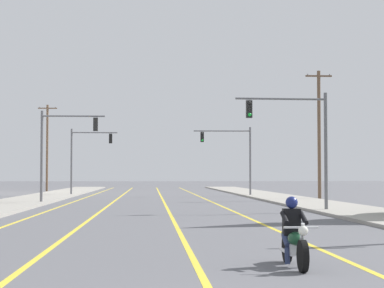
# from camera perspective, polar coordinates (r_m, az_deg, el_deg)

# --- Properties ---
(lane_stripe_center) EXTENTS (0.16, 100.00, 0.01)m
(lane_stripe_center) POSITION_cam_1_polar(r_m,az_deg,el_deg) (53.06, -2.43, -4.63)
(lane_stripe_center) COLOR yellow
(lane_stripe_center) RESTS_ON ground
(lane_stripe_left) EXTENTS (0.16, 100.00, 0.01)m
(lane_stripe_left) POSITION_cam_1_polar(r_m,az_deg,el_deg) (53.11, -6.30, -4.61)
(lane_stripe_left) COLOR yellow
(lane_stripe_left) RESTS_ON ground
(lane_stripe_right) EXTENTS (0.16, 100.00, 0.01)m
(lane_stripe_right) POSITION_cam_1_polar(r_m,az_deg,el_deg) (53.23, 1.22, -4.62)
(lane_stripe_right) COLOR yellow
(lane_stripe_right) RESTS_ON ground
(lane_stripe_far_left) EXTENTS (0.16, 100.00, 0.01)m
(lane_stripe_far_left) POSITION_cam_1_polar(r_m,az_deg,el_deg) (53.33, -9.33, -4.59)
(lane_stripe_far_left) COLOR yellow
(lane_stripe_far_left) RESTS_ON ground
(sidewalk_kerb_right) EXTENTS (4.40, 110.00, 0.14)m
(sidewalk_kerb_right) POSITION_cam_1_polar(r_m,az_deg,el_deg) (49.18, 8.83, -4.69)
(sidewalk_kerb_right) COLOR #9E998E
(sidewalk_kerb_right) RESTS_ON ground
(sidewalk_kerb_left) EXTENTS (4.40, 110.00, 0.14)m
(sidewalk_kerb_left) POSITION_cam_1_polar(r_m,az_deg,el_deg) (48.85, -13.92, -4.66)
(sidewalk_kerb_left) COLOR #9E998E
(sidewalk_kerb_left) RESTS_ON ground
(motorcycle_with_rider) EXTENTS (0.70, 2.19, 1.46)m
(motorcycle_with_rider) POSITION_cam_1_polar(r_m,az_deg,el_deg) (14.64, 8.43, -7.75)
(motorcycle_with_rider) COLOR black
(motorcycle_with_rider) RESTS_ON ground
(traffic_signal_near_right) EXTENTS (4.85, 0.52, 6.20)m
(traffic_signal_near_right) POSITION_cam_1_polar(r_m,az_deg,el_deg) (36.12, 8.91, 0.92)
(traffic_signal_near_right) COLOR slate
(traffic_signal_near_right) RESTS_ON ground
(traffic_signal_near_left) EXTENTS (4.28, 0.37, 6.20)m
(traffic_signal_near_left) POSITION_cam_1_polar(r_m,az_deg,el_deg) (46.85, -10.88, 0.10)
(traffic_signal_near_left) COLOR slate
(traffic_signal_near_left) RESTS_ON ground
(traffic_signal_mid_right) EXTENTS (5.18, 0.37, 6.20)m
(traffic_signal_mid_right) POSITION_cam_1_polar(r_m,az_deg,el_deg) (61.82, 3.47, -0.52)
(traffic_signal_mid_right) COLOR slate
(traffic_signal_mid_right) RESTS_ON ground
(traffic_signal_mid_left) EXTENTS (4.33, 0.39, 6.20)m
(traffic_signal_mid_left) POSITION_cam_1_polar(r_m,az_deg,el_deg) (64.77, -8.87, -0.64)
(traffic_signal_mid_left) COLOR slate
(traffic_signal_mid_left) RESTS_ON ground
(utility_pole_right_far) EXTENTS (2.03, 0.26, 9.90)m
(utility_pole_right_far) POSITION_cam_1_polar(r_m,az_deg,el_deg) (53.52, 10.47, 0.94)
(utility_pole_right_far) COLOR brown
(utility_pole_right_far) RESTS_ON ground
(utility_pole_left_far) EXTENTS (2.19, 0.26, 10.06)m
(utility_pole_left_far) POSITION_cam_1_polar(r_m,az_deg,el_deg) (81.60, -11.89, -0.17)
(utility_pole_left_far) COLOR brown
(utility_pole_left_far) RESTS_ON ground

